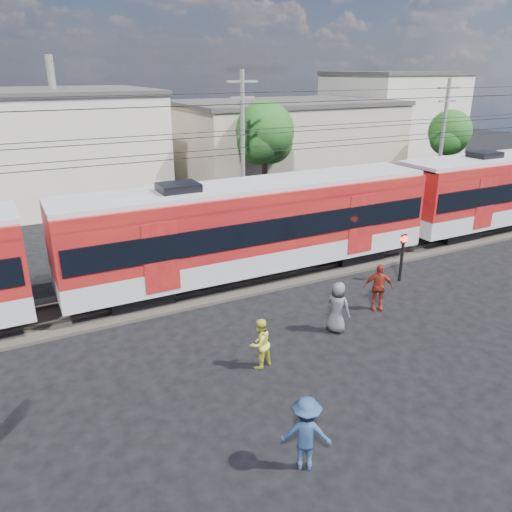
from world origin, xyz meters
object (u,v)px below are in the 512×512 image
at_px(car_silver, 455,192).
at_px(commuter_train, 258,224).
at_px(pedestrian_c, 306,434).
at_px(crossing_signal, 403,249).

bearing_deg(car_silver, commuter_train, 106.66).
bearing_deg(commuter_train, pedestrian_c, -112.24).
relative_size(pedestrian_c, car_silver, 0.49).
distance_m(commuter_train, pedestrian_c, 11.26).
xyz_separation_m(commuter_train, pedestrian_c, (-4.22, -10.33, -1.49)).
relative_size(commuter_train, crossing_signal, 24.15).
bearing_deg(crossing_signal, commuter_train, 148.24).
bearing_deg(commuter_train, crossing_signal, -31.76).
xyz_separation_m(pedestrian_c, car_silver, (22.30, 15.83, -0.27)).
relative_size(pedestrian_c, crossing_signal, 0.87).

